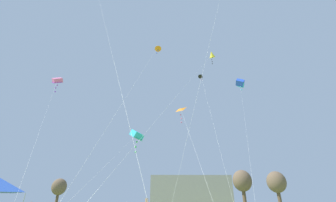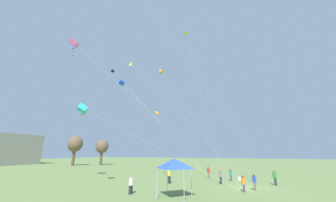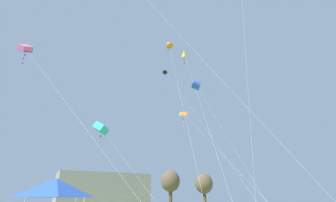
# 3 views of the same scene
# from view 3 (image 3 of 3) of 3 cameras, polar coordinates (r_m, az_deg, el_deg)

# --- Properties ---
(distant_building) EXTENTS (24.15, 10.95, 9.08)m
(distant_building) POSITION_cam_3_polar(r_m,az_deg,el_deg) (78.19, -14.07, -18.43)
(distant_building) COLOR gray
(distant_building) RESTS_ON ground
(tree_far_right) EXTENTS (4.20, 4.20, 8.48)m
(tree_far_right) POSITION_cam_3_polar(r_m,az_deg,el_deg) (60.95, 0.53, -17.12)
(tree_far_right) COLOR brown
(tree_far_right) RESTS_ON ground
(tree_far_centre) EXTENTS (3.73, 3.73, 7.53)m
(tree_far_centre) POSITION_cam_3_polar(r_m,az_deg,el_deg) (58.63, 7.83, -17.47)
(tree_far_centre) COLOR brown
(tree_far_centre) RESTS_ON ground
(festival_tent) EXTENTS (2.58, 2.58, 3.17)m
(festival_tent) POSITION_cam_3_polar(r_m,az_deg,el_deg) (13.93, -23.25, -16.96)
(festival_tent) COLOR #B7B7BC
(festival_tent) RESTS_ON ground
(kite_black_diamond_0) EXTENTS (2.89, 21.66, 22.20)m
(kite_black_diamond_0) POSITION_cam_3_polar(r_m,az_deg,el_deg) (42.26, -0.59, 6.48)
(kite_black_diamond_0) COLOR silver
(kite_black_diamond_0) RESTS_ON ground
(kite_yellow_diamond_1) EXTENTS (11.49, 23.00, 23.67)m
(kite_yellow_diamond_1) POSITION_cam_3_polar(r_m,az_deg,el_deg) (40.37, 3.56, 10.26)
(kite_yellow_diamond_1) COLOR silver
(kite_yellow_diamond_1) RESTS_ON ground
(kite_orange_delta_2) EXTENTS (1.54, 10.92, 10.36)m
(kite_orange_delta_2) POSITION_cam_3_polar(r_m,az_deg,el_deg) (24.91, 3.48, -2.89)
(kite_orange_delta_2) COLOR silver
(kite_orange_delta_2) RESTS_ON ground
(kite_pink_box_4) EXTENTS (8.34, 15.79, 15.59)m
(kite_pink_box_4) POSITION_cam_3_polar(r_m,az_deg,el_deg) (27.23, -28.64, 9.94)
(kite_pink_box_4) COLOR silver
(kite_pink_box_4) RESTS_ON ground
(kite_orange_diamond_5) EXTENTS (3.88, 11.12, 16.63)m
(kite_orange_diamond_5) POSITION_cam_3_polar(r_m,az_deg,el_deg) (25.55, 0.17, 12.26)
(kite_orange_diamond_5) COLOR silver
(kite_orange_diamond_5) RESTS_ON ground
(kite_blue_box_6) EXTENTS (9.72, 24.10, 22.51)m
(kite_blue_box_6) POSITION_cam_3_polar(r_m,az_deg,el_deg) (47.80, 6.14, 3.36)
(kite_blue_box_6) COLOR silver
(kite_blue_box_6) RESTS_ON ground
(kite_cyan_box_7) EXTENTS (2.14, 23.41, 11.05)m
(kite_cyan_box_7) POSITION_cam_3_polar(r_m,az_deg,el_deg) (32.52, -14.39, -5.85)
(kite_cyan_box_7) COLOR silver
(kite_cyan_box_7) RESTS_ON ground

